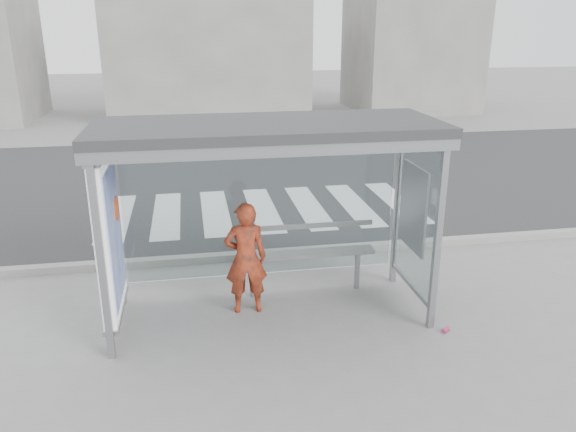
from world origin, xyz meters
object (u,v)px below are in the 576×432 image
Objects in this scene: bench at (306,254)px; soda_can at (446,330)px; bus_shelter at (239,173)px; person at (246,258)px.

soda_can is at bearing -43.20° from bench.
bus_shelter is 1.21m from person.
bus_shelter is at bearing -152.06° from bench.
bus_shelter reaches higher than bench.
bench is 2.19m from soda_can.
bench is (0.91, 0.42, -0.17)m from person.
bus_shelter is 2.12× the size of bench.
person is 0.78× the size of bench.
person is (0.07, 0.10, -1.20)m from bus_shelter.
soda_can is (2.52, -0.92, -1.95)m from bus_shelter.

